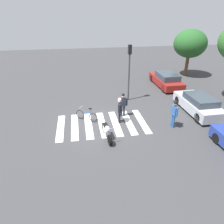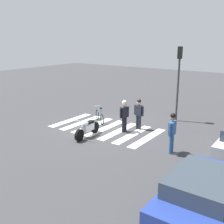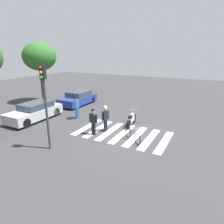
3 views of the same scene
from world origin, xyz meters
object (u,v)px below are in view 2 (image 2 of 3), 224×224
(officer_on_foot, at_px, (139,112))
(car_blue_hatchback, at_px, (203,194))
(police_motorcycle, at_px, (87,128))
(leaning_bicycle, at_px, (100,116))
(officer_by_motorcycle, at_px, (124,114))
(traffic_light_pole, at_px, (179,72))
(pedestrian_bystander, at_px, (172,130))

(officer_on_foot, bearing_deg, car_blue_hatchback, 43.84)
(police_motorcycle, distance_m, car_blue_hatchback, 7.54)
(police_motorcycle, bearing_deg, leaning_bicycle, -156.26)
(officer_by_motorcycle, xyz_separation_m, car_blue_hatchback, (4.77, 5.79, -0.38))
(officer_on_foot, height_order, car_blue_hatchback, officer_on_foot)
(officer_on_foot, bearing_deg, traffic_light_pole, 158.86)
(leaning_bicycle, bearing_deg, officer_on_foot, 95.59)
(car_blue_hatchback, bearing_deg, traffic_light_pole, -152.71)
(officer_by_motorcycle, bearing_deg, police_motorcycle, -32.50)
(police_motorcycle, relative_size, pedestrian_bystander, 1.10)
(car_blue_hatchback, bearing_deg, pedestrian_bystander, -144.65)
(pedestrian_bystander, xyz_separation_m, car_blue_hatchback, (3.57, 2.53, -0.44))
(pedestrian_bystander, bearing_deg, traffic_light_pole, -159.61)
(police_motorcycle, relative_size, leaning_bicycle, 1.45)
(police_motorcycle, distance_m, pedestrian_bystander, 4.45)
(car_blue_hatchback, bearing_deg, police_motorcycle, -113.59)
(leaning_bicycle, bearing_deg, pedestrian_bystander, 71.72)
(leaning_bicycle, relative_size, pedestrian_bystander, 0.76)
(officer_on_foot, xyz_separation_m, car_blue_hatchback, (5.60, 5.38, -0.35))
(police_motorcycle, height_order, officer_by_motorcycle, officer_by_motorcycle)
(pedestrian_bystander, height_order, car_blue_hatchback, pedestrian_bystander)
(leaning_bicycle, relative_size, car_blue_hatchback, 0.34)
(officer_by_motorcycle, bearing_deg, car_blue_hatchback, 50.50)
(leaning_bicycle, distance_m, officer_by_motorcycle, 2.32)
(leaning_bicycle, bearing_deg, officer_by_motorcycle, 74.76)
(leaning_bicycle, relative_size, officer_on_foot, 0.81)
(officer_on_foot, xyz_separation_m, officer_by_motorcycle, (0.83, -0.41, 0.02))
(police_motorcycle, height_order, pedestrian_bystander, pedestrian_bystander)
(officer_on_foot, bearing_deg, pedestrian_bystander, 54.48)
(officer_on_foot, relative_size, officer_by_motorcycle, 0.98)
(officer_by_motorcycle, height_order, car_blue_hatchback, officer_by_motorcycle)
(leaning_bicycle, relative_size, officer_by_motorcycle, 0.79)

